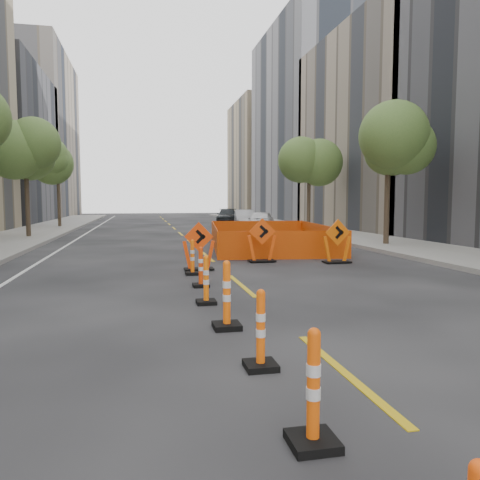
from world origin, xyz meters
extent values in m
plane|color=black|center=(0.00, 0.00, 0.00)|extent=(140.00, 140.00, 0.00)
cube|color=gray|center=(9.00, 12.00, 0.07)|extent=(4.00, 90.00, 0.15)
cube|color=gray|center=(-17.00, 55.60, 10.00)|extent=(12.00, 20.00, 20.00)
cube|color=gray|center=(17.00, 23.80, 7.00)|extent=(12.00, 16.00, 14.00)
cube|color=gray|center=(17.00, 40.20, 10.00)|extent=(12.00, 18.00, 20.00)
cube|color=tan|center=(17.00, 58.60, 8.00)|extent=(12.00, 14.00, 16.00)
cylinder|color=#382B1E|center=(-8.40, 20.00, 1.57)|extent=(0.24, 0.24, 3.15)
sphere|color=#3D692D|center=(-8.40, 20.00, 4.55)|extent=(2.80, 2.80, 2.80)
cylinder|color=#382B1E|center=(-8.40, 30.00, 1.57)|extent=(0.24, 0.24, 3.15)
sphere|color=#3D692D|center=(-8.40, 30.00, 4.55)|extent=(2.80, 2.80, 2.80)
cylinder|color=#382B1E|center=(8.40, 12.00, 1.57)|extent=(0.24, 0.24, 3.15)
sphere|color=#3D692D|center=(8.40, 12.00, 4.55)|extent=(2.80, 2.80, 2.80)
cylinder|color=#382B1E|center=(8.40, 22.00, 1.57)|extent=(0.24, 0.24, 3.15)
sphere|color=#3D692D|center=(8.40, 22.00, 4.55)|extent=(2.80, 2.80, 2.80)
imported|color=silver|center=(5.65, 23.91, 0.69)|extent=(3.00, 4.35, 1.37)
imported|color=#B0B0B5|center=(5.53, 28.58, 0.68)|extent=(2.01, 4.27, 1.35)
imported|color=black|center=(5.20, 34.17, 0.67)|extent=(2.75, 4.87, 1.33)
camera|label=1|loc=(-2.40, -7.17, 2.10)|focal=35.00mm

